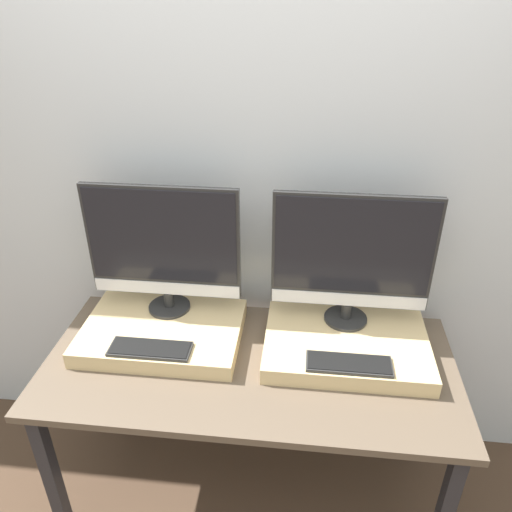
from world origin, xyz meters
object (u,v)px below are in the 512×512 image
Objects in this scene: keyboard_left at (150,349)px; keyboard_right at (349,364)px; monitor_left at (163,246)px; monitor_right at (352,256)px.

keyboard_left and keyboard_right have the same top height.
monitor_right is (0.74, 0.00, 0.00)m from monitor_left.
keyboard_left is at bearing -159.50° from monitor_right.
keyboard_right is (0.74, 0.00, 0.00)m from keyboard_left.
monitor_left reaches higher than keyboard_left.
monitor_right is at bearing 90.00° from keyboard_right.
keyboard_left is at bearing 180.00° from keyboard_right.
monitor_right is 1.99× the size of keyboard_right.
monitor_left is 1.99× the size of keyboard_left.
monitor_right reaches higher than keyboard_left.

